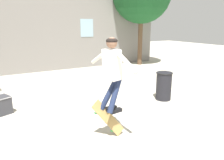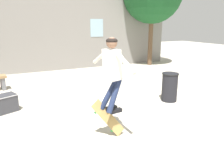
# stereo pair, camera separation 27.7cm
# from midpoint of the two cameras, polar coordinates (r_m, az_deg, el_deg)

# --- Properties ---
(ground_plane) EXTENTS (40.00, 40.00, 0.00)m
(ground_plane) POSITION_cam_midpoint_polar(r_m,az_deg,el_deg) (4.07, 4.03, -19.39)
(ground_plane) COLOR beige
(building_backdrop) EXTENTS (14.24, 0.52, 5.58)m
(building_backdrop) POSITION_cam_midpoint_polar(r_m,az_deg,el_deg) (11.12, -20.54, 13.28)
(building_backdrop) COLOR gray
(building_backdrop) RESTS_ON ground_plane
(trash_bin) EXTENTS (0.50, 0.50, 0.86)m
(trash_bin) POSITION_cam_midpoint_polar(r_m,az_deg,el_deg) (6.79, 12.24, -1.38)
(trash_bin) COLOR black
(trash_bin) RESTS_ON ground_plane
(skater) EXTENTS (0.46, 1.38, 1.48)m
(skater) POSITION_cam_midpoint_polar(r_m,az_deg,el_deg) (4.18, -1.89, 3.03)
(skater) COLOR silver
(skateboard_flipping) EXTENTS (0.69, 0.26, 0.82)m
(skateboard_flipping) POSITION_cam_midpoint_polar(r_m,az_deg,el_deg) (4.51, -2.81, -9.95)
(skateboard_flipping) COLOR #AD894C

